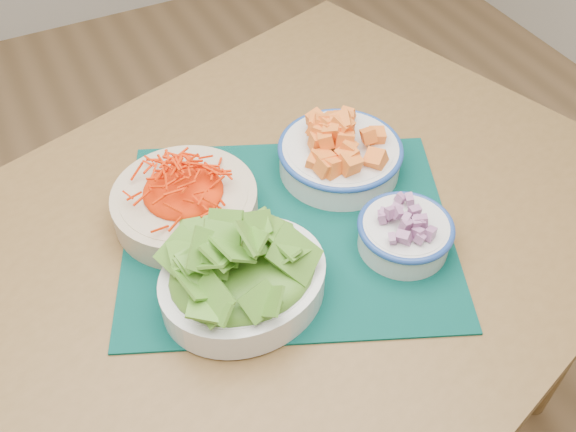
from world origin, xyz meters
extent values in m
plane|color=#A37B4E|center=(0.00, 0.00, 0.00)|extent=(4.00, 4.00, 0.00)
cube|color=brown|center=(-0.10, -0.14, 0.73)|extent=(1.49, 1.21, 0.04)
cylinder|color=brown|center=(0.34, 0.39, 0.35)|extent=(0.06, 0.06, 0.71)
cube|color=#012A26|center=(-0.01, -0.13, 0.75)|extent=(0.61, 0.56, 0.00)
cylinder|color=beige|center=(-0.14, -0.03, 0.78)|extent=(0.29, 0.29, 0.05)
ellipsoid|color=#FB3505|center=(-0.14, -0.03, 0.82)|extent=(0.19, 0.19, 0.03)
cylinder|color=silver|center=(0.12, -0.04, 0.78)|extent=(0.26, 0.26, 0.05)
torus|color=#204493|center=(0.12, -0.04, 0.80)|extent=(0.20, 0.20, 0.01)
ellipsoid|color=orange|center=(0.12, -0.04, 0.83)|extent=(0.17, 0.17, 0.04)
ellipsoid|color=#37731B|center=(-0.12, -0.21, 0.84)|extent=(0.20, 0.17, 0.07)
cylinder|color=silver|center=(0.12, -0.23, 0.78)|extent=(0.15, 0.15, 0.05)
torus|color=#1F4191|center=(0.12, -0.23, 0.80)|extent=(0.14, 0.14, 0.01)
ellipsoid|color=#6E1656|center=(0.12, -0.23, 0.81)|extent=(0.12, 0.12, 0.02)
camera|label=1|loc=(-0.31, -0.71, 1.48)|focal=40.00mm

